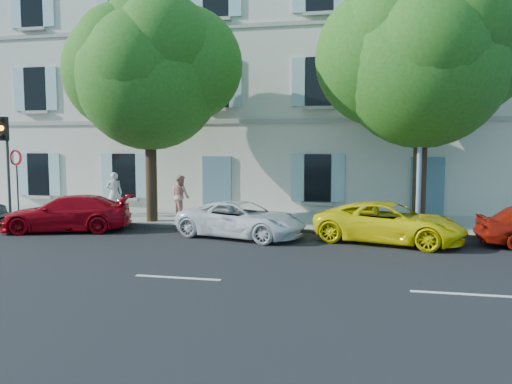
% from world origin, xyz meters
% --- Properties ---
extents(ground, '(90.00, 90.00, 0.00)m').
position_xyz_m(ground, '(0.00, 0.00, 0.00)').
color(ground, black).
extents(sidewalk, '(36.00, 4.50, 0.15)m').
position_xyz_m(sidewalk, '(0.00, 4.45, 0.07)').
color(sidewalk, '#A09E96').
rests_on(sidewalk, ground).
extents(kerb, '(36.00, 0.16, 0.16)m').
position_xyz_m(kerb, '(0.00, 2.28, 0.08)').
color(kerb, '#9E998E').
rests_on(kerb, ground).
extents(building, '(28.00, 7.00, 12.00)m').
position_xyz_m(building, '(0.00, 10.20, 6.00)').
color(building, beige).
rests_on(building, ground).
extents(car_red_coupe, '(4.62, 2.86, 1.25)m').
position_xyz_m(car_red_coupe, '(-5.94, 1.03, 0.62)').
color(car_red_coupe, '#A70410').
rests_on(car_red_coupe, ground).
extents(car_white_coupe, '(4.55, 2.95, 1.17)m').
position_xyz_m(car_white_coupe, '(0.23, 1.16, 0.58)').
color(car_white_coupe, white).
rests_on(car_white_coupe, ground).
extents(car_yellow_supercar, '(4.84, 3.18, 1.24)m').
position_xyz_m(car_yellow_supercar, '(4.85, 1.19, 0.62)').
color(car_yellow_supercar, yellow).
rests_on(car_yellow_supercar, ground).
extents(tree_left, '(5.28, 5.28, 8.18)m').
position_xyz_m(tree_left, '(-3.63, 2.91, 5.42)').
color(tree_left, '#3A2819').
rests_on(tree_left, sidewalk).
extents(tree_right, '(5.53, 5.53, 8.52)m').
position_xyz_m(tree_right, '(5.91, 3.17, 5.61)').
color(tree_right, '#3A2819').
rests_on(tree_right, sidewalk).
extents(traffic_light, '(0.34, 0.44, 3.91)m').
position_xyz_m(traffic_light, '(-9.47, 2.54, 2.98)').
color(traffic_light, '#383A3D').
rests_on(traffic_light, sidewalk).
extents(road_sign, '(0.61, 0.17, 2.65)m').
position_xyz_m(road_sign, '(-9.15, 2.70, 2.06)').
color(road_sign, '#383A3D').
rests_on(road_sign, sidewalk).
extents(street_lamp, '(0.30, 1.65, 7.73)m').
position_xyz_m(street_lamp, '(5.84, 2.61, 4.53)').
color(street_lamp, '#7293BF').
rests_on(street_lamp, sidewalk).
extents(pedestrian_a, '(0.75, 0.65, 1.72)m').
position_xyz_m(pedestrian_a, '(-5.94, 4.43, 1.01)').
color(pedestrian_a, silver).
rests_on(pedestrian_a, sidewalk).
extents(pedestrian_b, '(1.02, 1.00, 1.66)m').
position_xyz_m(pedestrian_b, '(-2.96, 4.17, 0.98)').
color(pedestrian_b, tan).
rests_on(pedestrian_b, sidewalk).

